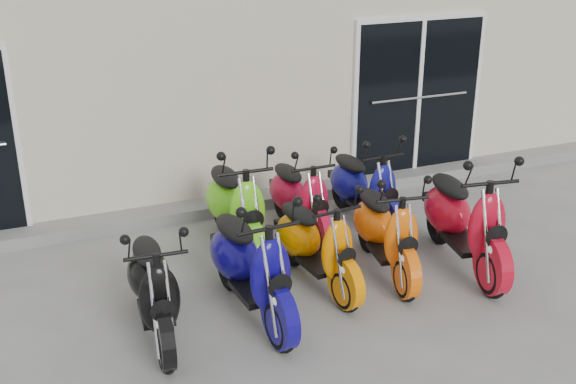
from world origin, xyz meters
The scene contains 12 objects.
ground centered at (0.00, 0.00, 0.00)m, with size 80.00×80.00×0.00m, color gray.
building centered at (0.00, 5.20, 1.60)m, with size 14.00×6.00×3.20m, color beige.
front_step centered at (0.00, 2.02, 0.07)m, with size 14.00×0.40×0.15m, color gray.
door_right centered at (2.60, 2.17, 1.26)m, with size 2.02×0.08×2.22m, color black.
scooter_front_black centered at (-1.76, -0.49, 0.63)m, with size 0.62×1.69×1.25m, color black, non-canonical shape.
scooter_front_blue centered at (-0.83, -0.52, 0.69)m, with size 0.68×1.87×1.38m, color #100878, non-canonical shape.
scooter_front_orange_a centered at (-0.01, -0.21, 0.61)m, with size 0.60×1.66×1.23m, color #FF8400, non-canonical shape.
scooter_front_orange_b centered at (0.78, -0.24, 0.63)m, with size 0.62×1.71×1.26m, color #FF650A, non-canonical shape.
scooter_front_red centered at (1.64, -0.43, 0.71)m, with size 0.70×1.93×1.43m, color red, non-canonical shape.
scooter_back_green centered at (-0.53, 0.86, 0.70)m, with size 0.68×1.88×1.39m, color #68DF1A, non-canonical shape.
scooter_back_red centered at (0.30, 0.97, 0.61)m, with size 0.60×1.66×1.23m, color #BD0D33, non-canonical shape.
scooter_back_blue centered at (1.15, 0.95, 0.63)m, with size 0.62×1.70×1.25m, color navy, non-canonical shape.
Camera 1 is at (-2.80, -6.25, 3.77)m, focal length 45.00 mm.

